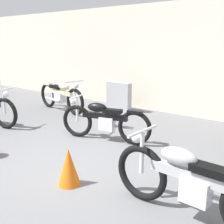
{
  "coord_description": "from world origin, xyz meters",
  "views": [
    {
      "loc": [
        3.37,
        -3.0,
        1.99
      ],
      "look_at": [
        -0.17,
        1.52,
        0.55
      ],
      "focal_mm": 44.95,
      "sensor_mm": 36.0,
      "label": 1
    }
  ],
  "objects_px": {
    "motorcycle_black": "(104,120)",
    "motorcycle_silver": "(191,183)",
    "motorcycle_cream": "(61,95)",
    "traffic_cone": "(69,167)",
    "stone_marker": "(119,97)"
  },
  "relations": [
    {
      "from": "stone_marker",
      "to": "traffic_cone",
      "type": "relative_size",
      "value": 1.55
    },
    {
      "from": "stone_marker",
      "to": "motorcycle_black",
      "type": "bearing_deg",
      "value": -60.0
    },
    {
      "from": "stone_marker",
      "to": "motorcycle_cream",
      "type": "xyz_separation_m",
      "value": [
        -1.34,
        -1.03,
        0.04
      ]
    },
    {
      "from": "motorcycle_black",
      "to": "motorcycle_silver",
      "type": "distance_m",
      "value": 2.87
    },
    {
      "from": "motorcycle_black",
      "to": "motorcycle_cream",
      "type": "xyz_separation_m",
      "value": [
        -2.62,
        1.18,
        0.04
      ]
    },
    {
      "from": "motorcycle_black",
      "to": "motorcycle_silver",
      "type": "relative_size",
      "value": 0.92
    },
    {
      "from": "traffic_cone",
      "to": "motorcycle_silver",
      "type": "bearing_deg",
      "value": 9.69
    },
    {
      "from": "stone_marker",
      "to": "motorcycle_black",
      "type": "distance_m",
      "value": 2.56
    },
    {
      "from": "traffic_cone",
      "to": "motorcycle_black",
      "type": "bearing_deg",
      "value": 114.53
    },
    {
      "from": "traffic_cone",
      "to": "motorcycle_cream",
      "type": "relative_size",
      "value": 0.26
    },
    {
      "from": "stone_marker",
      "to": "motorcycle_cream",
      "type": "relative_size",
      "value": 0.4
    },
    {
      "from": "stone_marker",
      "to": "motorcycle_cream",
      "type": "height_order",
      "value": "motorcycle_cream"
    },
    {
      "from": "motorcycle_black",
      "to": "motorcycle_cream",
      "type": "height_order",
      "value": "motorcycle_cream"
    },
    {
      "from": "motorcycle_black",
      "to": "motorcycle_cream",
      "type": "relative_size",
      "value": 0.9
    },
    {
      "from": "stone_marker",
      "to": "motorcycle_silver",
      "type": "distance_m",
      "value": 5.25
    }
  ]
}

